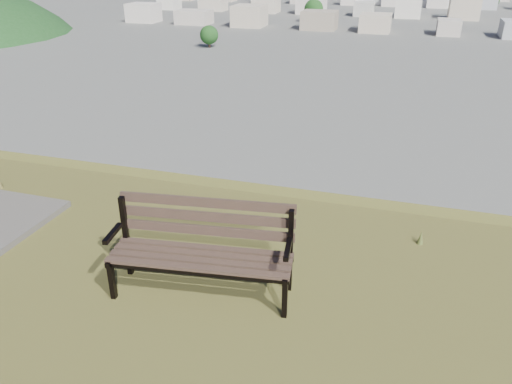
% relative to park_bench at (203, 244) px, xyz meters
% --- Properties ---
extents(park_bench, '(1.98, 0.86, 1.00)m').
position_rel_park_bench_xyz_m(park_bench, '(0.00, 0.00, 0.00)').
color(park_bench, '#483429').
rests_on(park_bench, hilltop_mesa).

